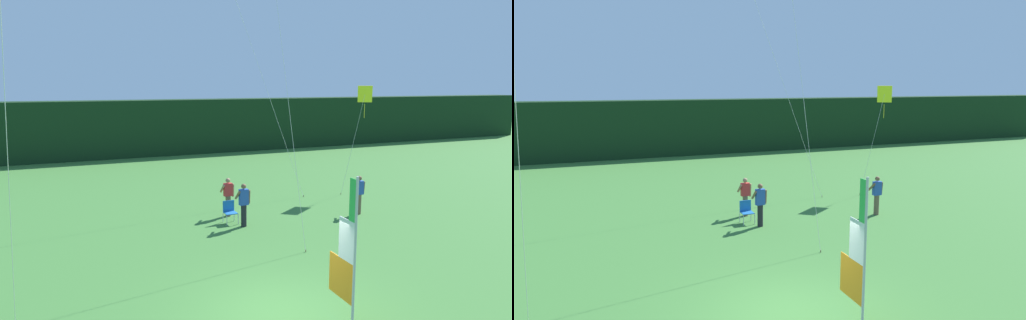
# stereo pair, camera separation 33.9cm
# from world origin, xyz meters

# --- Properties ---
(ground_plane) EXTENTS (120.00, 120.00, 0.00)m
(ground_plane) POSITION_xyz_m (0.00, 0.00, 0.00)
(ground_plane) COLOR #3D7533
(distant_treeline) EXTENTS (80.00, 2.40, 4.29)m
(distant_treeline) POSITION_xyz_m (0.00, 26.51, 2.15)
(distant_treeline) COLOR black
(distant_treeline) RESTS_ON ground
(banner_flag) EXTENTS (0.06, 1.03, 3.63)m
(banner_flag) POSITION_xyz_m (1.11, -1.19, 1.74)
(banner_flag) COLOR #B7B7BC
(banner_flag) RESTS_ON ground
(person_near_banner) EXTENTS (0.55, 0.48, 1.65)m
(person_near_banner) POSITION_xyz_m (1.59, 8.35, 0.88)
(person_near_banner) COLOR brown
(person_near_banner) RESTS_ON ground
(person_mid_field) EXTENTS (0.55, 0.48, 1.67)m
(person_mid_field) POSITION_xyz_m (6.90, 6.49, 0.89)
(person_mid_field) COLOR brown
(person_mid_field) RESTS_ON ground
(person_far_left) EXTENTS (0.55, 0.48, 1.72)m
(person_far_left) POSITION_xyz_m (1.69, 6.77, 0.92)
(person_far_left) COLOR black
(person_far_left) RESTS_ON ground
(folding_chair) EXTENTS (0.51, 0.51, 0.89)m
(folding_chair) POSITION_xyz_m (1.34, 7.45, 0.51)
(folding_chair) COLOR #BCBCC1
(folding_chair) RESTS_ON ground
(kite_yellow_diamond_3) EXTENTS (1.97, 0.90, 5.46)m
(kite_yellow_diamond_3) POSITION_xyz_m (9.58, 10.06, 4.87)
(kite_yellow_diamond_3) COLOR brown
(kite_yellow_diamond_3) RESTS_ON ground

